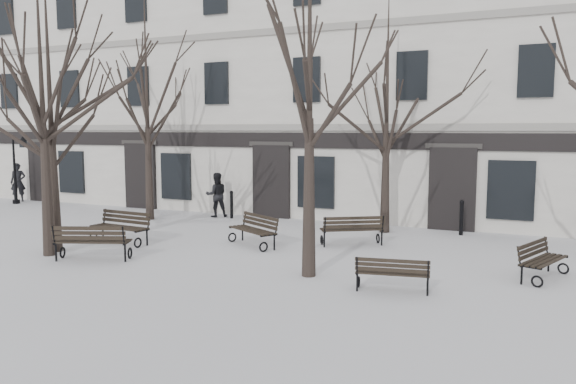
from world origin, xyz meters
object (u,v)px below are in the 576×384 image
Objects in this scene: bench_2 at (392,273)px; bench_0 at (121,226)px; tree_1 at (49,76)px; bench_3 at (254,229)px; bench_4 at (352,229)px; tree_0 at (41,71)px; bench_5 at (541,259)px; bench_1 at (92,241)px; lamp_post at (18,165)px; tree_2 at (310,37)px.

bench_0 is at bearing -21.70° from bench_2.
bench_3 is (4.90, 3.03, -4.50)m from tree_1.
bench_0 is at bearing -11.15° from bench_4.
tree_0 is 5.08m from bench_0.
bench_3 is at bearing 37.00° from tree_0.
bench_5 is at bearing -149.71° from bench_2.
tree_1 is at bearing -37.31° from bench_1.
bench_2 is 0.52× the size of lamp_post.
lamp_post is at bearing 144.37° from tree_1.
tree_1 is 3.87× the size of bench_1.
lamp_post reaches higher than bench_1.
bench_1 is at bearing -63.62° from bench_0.
bench_5 is (7.95, -0.56, -0.04)m from bench_3.
bench_4 is 5.54m from bench_5.
bench_4 is at bearing 32.84° from tree_0.
bench_1 is at bearing -0.12° from tree_0.
bench_2 is (9.91, -0.08, -4.59)m from tree_1.
bench_5 is at bearing 10.88° from tree_1.
bench_4 is at bearing 91.39° from bench_5.
bench_1 is at bearing -32.88° from lamp_post.
bench_3 is (3.95, 1.36, -0.02)m from bench_0.
tree_1 is 12.40m from lamp_post.
bench_5 is (12.61, 2.96, -4.61)m from tree_0.
bench_1 is 13.83m from lamp_post.
bench_4 is (-0.13, 3.84, -5.12)m from tree_2.
tree_2 is 7.87m from bench_1.
bench_0 is 0.98× the size of bench_1.
bench_4 is (2.71, 1.24, -0.00)m from bench_3.
tree_0 is 7.42m from bench_3.
bench_3 is at bearing 106.35° from bench_5.
tree_0 is 0.54m from tree_1.
bench_5 is at bearing 21.74° from tree_2.
bench_3 is at bearing -7.81° from bench_4.
tree_1 is 2.52× the size of lamp_post.
tree_2 reaches higher than bench_1.
bench_2 is at bearing -0.47° from tree_1.
tree_2 is 4.45× the size of bench_0.
tree_2 is (7.74, 0.43, 0.61)m from tree_1.
bench_2 is (2.17, -0.51, -5.20)m from tree_2.
tree_1 reaches higher than bench_2.
bench_1 is 1.13× the size of bench_5.
tree_0 is at bearing -64.03° from tree_1.
bench_0 is at bearing -90.39° from bench_1.
tree_0 is 10.74m from bench_2.
lamp_post is (-17.49, 6.55, -3.79)m from tree_2.
tree_1 reaches higher than bench_3.
lamp_post reaches higher than bench_2.
bench_2 is at bearing 2.40° from tree_0.
bench_2 is (9.67, 0.40, -4.66)m from tree_0.
tree_2 is (7.50, 0.92, 0.55)m from tree_0.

